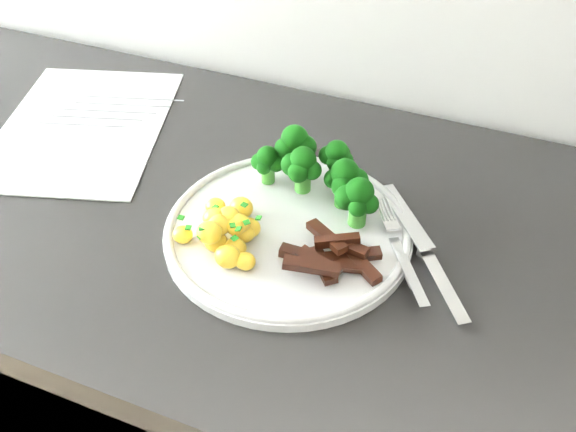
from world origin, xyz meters
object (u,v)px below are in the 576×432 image
(counter, at_px, (238,405))
(potatoes, at_px, (226,230))
(plate, at_px, (288,230))
(beef_strips, at_px, (331,256))
(fork, at_px, (402,254))
(knife, at_px, (431,265))
(recipe_paper, at_px, (83,126))
(broccoli, at_px, (322,170))

(counter, distance_m, potatoes, 0.47)
(counter, distance_m, plate, 0.45)
(beef_strips, distance_m, fork, 0.08)
(plate, bearing_deg, beef_strips, -27.35)
(knife, bearing_deg, beef_strips, -159.07)
(potatoes, bearing_deg, plate, 39.15)
(recipe_paper, distance_m, potatoes, 0.34)
(beef_strips, height_order, fork, beef_strips)
(recipe_paper, height_order, knife, knife)
(counter, height_order, knife, knife)
(recipe_paper, bearing_deg, broccoli, -4.76)
(recipe_paper, xyz_separation_m, knife, (0.53, -0.09, 0.01))
(fork, bearing_deg, knife, 9.79)
(fork, xyz_separation_m, knife, (0.03, 0.01, -0.01))
(recipe_paper, relative_size, potatoes, 3.51)
(plate, height_order, potatoes, potatoes)
(broccoli, distance_m, beef_strips, 0.12)
(beef_strips, height_order, knife, beef_strips)
(knife, bearing_deg, broccoli, 157.57)
(broccoli, height_order, knife, broccoli)
(recipe_paper, xyz_separation_m, broccoli, (0.37, -0.03, 0.05))
(counter, relative_size, broccoli, 13.41)
(broccoli, xyz_separation_m, knife, (0.15, -0.06, -0.04))
(plate, distance_m, knife, 0.17)
(broccoli, relative_size, beef_strips, 1.47)
(recipe_paper, height_order, potatoes, potatoes)
(potatoes, xyz_separation_m, fork, (0.19, 0.05, -0.01))
(counter, distance_m, recipe_paper, 0.52)
(potatoes, bearing_deg, counter, 122.89)
(counter, xyz_separation_m, plate, (0.10, -0.02, 0.44))
(plate, distance_m, potatoes, 0.07)
(plate, height_order, fork, fork)
(recipe_paper, distance_m, beef_strips, 0.44)
(counter, xyz_separation_m, knife, (0.26, -0.01, 0.44))
(plate, bearing_deg, broccoli, 77.85)
(recipe_paper, xyz_separation_m, plate, (0.36, -0.10, 0.01))
(plate, xyz_separation_m, potatoes, (-0.06, -0.05, 0.02))
(broccoli, height_order, fork, broccoli)
(counter, xyz_separation_m, recipe_paper, (-0.26, 0.08, 0.44))
(fork, bearing_deg, counter, 175.65)
(broccoli, relative_size, potatoes, 1.63)
(plate, relative_size, potatoes, 2.72)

